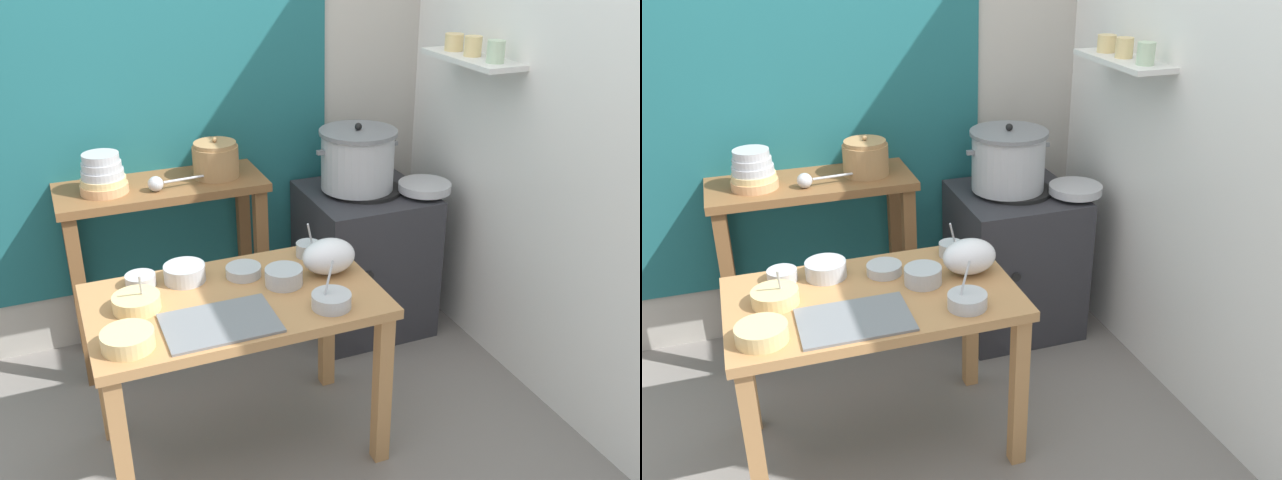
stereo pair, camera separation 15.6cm
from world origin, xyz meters
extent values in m
plane|color=gray|center=(0.00, 0.00, 0.00)|extent=(9.00, 9.00, 0.00)
cube|color=#B2ADA3|center=(0.10, 1.10, 1.30)|extent=(4.40, 0.10, 2.60)
cube|color=#1E6066|center=(-0.15, 1.04, 1.35)|extent=(1.90, 0.02, 2.10)
cube|color=white|center=(1.40, 0.20, 1.30)|extent=(0.10, 3.20, 2.60)
cube|color=silver|center=(1.25, 0.40, 1.45)|extent=(0.20, 0.56, 0.02)
cylinder|color=#B7D1AD|center=(1.25, 0.23, 1.51)|extent=(0.08, 0.08, 0.09)
cylinder|color=#E5C684|center=(1.25, 0.40, 1.51)|extent=(0.08, 0.08, 0.09)
cylinder|color=#E5C684|center=(1.25, 0.55, 1.50)|extent=(0.09, 0.09, 0.08)
cube|color=#B27F4C|center=(-0.01, -0.02, 0.70)|extent=(1.10, 0.66, 0.04)
cube|color=#B27F4C|center=(-0.51, -0.30, 0.34)|extent=(0.06, 0.06, 0.68)
cube|color=#B27F4C|center=(0.49, -0.30, 0.34)|extent=(0.06, 0.06, 0.68)
cube|color=#B27F4C|center=(-0.51, 0.26, 0.34)|extent=(0.06, 0.06, 0.68)
cube|color=#B27F4C|center=(0.49, 0.26, 0.34)|extent=(0.06, 0.06, 0.68)
cube|color=brown|center=(-0.11, 0.83, 0.88)|extent=(0.96, 0.40, 0.04)
cube|color=brown|center=(-0.54, 0.68, 0.43)|extent=(0.06, 0.06, 0.86)
cube|color=brown|center=(0.32, 0.68, 0.43)|extent=(0.06, 0.06, 0.86)
cube|color=brown|center=(-0.54, 0.98, 0.43)|extent=(0.06, 0.06, 0.86)
cube|color=brown|center=(0.32, 0.98, 0.43)|extent=(0.06, 0.06, 0.86)
cube|color=#2D2D33|center=(0.89, 0.70, 0.38)|extent=(0.60, 0.60, 0.76)
cylinder|color=black|center=(0.89, 0.70, 0.77)|extent=(0.36, 0.36, 0.02)
cylinder|color=black|center=(0.77, 0.40, 0.45)|extent=(0.04, 0.02, 0.04)
cylinder|color=#B7BABF|center=(0.85, 0.72, 0.92)|extent=(0.36, 0.36, 0.28)
cylinder|color=slate|center=(0.85, 0.72, 1.07)|extent=(0.39, 0.39, 0.02)
sphere|color=black|center=(0.85, 0.72, 1.10)|extent=(0.04, 0.04, 0.04)
cube|color=slate|center=(0.65, 0.72, 0.99)|extent=(0.04, 0.02, 0.02)
cube|color=slate|center=(1.05, 0.72, 0.99)|extent=(0.04, 0.02, 0.02)
cylinder|color=#A37A4C|center=(0.16, 0.83, 0.97)|extent=(0.22, 0.22, 0.15)
cylinder|color=#A37A4C|center=(0.16, 0.83, 1.06)|extent=(0.20, 0.20, 0.02)
sphere|color=#A37A4C|center=(0.16, 0.83, 1.08)|extent=(0.02, 0.02, 0.02)
cylinder|color=tan|center=(-0.37, 0.81, 0.92)|extent=(0.21, 0.21, 0.04)
cylinder|color=#E5C684|center=(-0.37, 0.81, 0.96)|extent=(0.20, 0.20, 0.03)
cylinder|color=#B7BABF|center=(-0.37, 0.81, 0.99)|extent=(0.19, 0.19, 0.04)
cylinder|color=#B7BABF|center=(-0.37, 0.81, 1.03)|extent=(0.17, 0.17, 0.04)
cylinder|color=#B7BABF|center=(-0.37, 0.81, 1.06)|extent=(0.16, 0.16, 0.04)
sphere|color=#B7BABF|center=(-0.15, 0.74, 0.94)|extent=(0.07, 0.07, 0.07)
cylinder|color=#B7BABF|center=(0.00, 0.75, 0.94)|extent=(0.23, 0.03, 0.01)
cube|color=slate|center=(-0.12, -0.19, 0.72)|extent=(0.40, 0.28, 0.01)
ellipsoid|color=white|center=(0.40, 0.03, 0.79)|extent=(0.22, 0.17, 0.14)
cylinder|color=#B7BABF|center=(1.14, 0.55, 0.80)|extent=(0.26, 0.26, 0.04)
cylinder|color=#B7BABF|center=(0.07, 0.13, 0.74)|extent=(0.14, 0.14, 0.04)
cylinder|color=maroon|center=(0.07, 0.13, 0.75)|extent=(0.12, 0.12, 0.01)
cylinder|color=#B7BABF|center=(0.19, 0.00, 0.75)|extent=(0.15, 0.15, 0.07)
cylinder|color=brown|center=(0.19, 0.00, 0.78)|extent=(0.13, 0.13, 0.01)
cylinder|color=#B7BABF|center=(-0.16, 0.18, 0.75)|extent=(0.16, 0.16, 0.07)
cylinder|color=maroon|center=(-0.16, 0.18, 0.78)|extent=(0.14, 0.14, 0.01)
cylinder|color=#B7BABF|center=(-0.33, 0.20, 0.74)|extent=(0.12, 0.12, 0.05)
cylinder|color=#BFB28C|center=(-0.33, 0.20, 0.76)|extent=(0.10, 0.10, 0.01)
cylinder|color=#E5C684|center=(-0.44, -0.22, 0.75)|extent=(0.18, 0.18, 0.06)
cylinder|color=#337238|center=(-0.44, -0.22, 0.77)|extent=(0.15, 0.15, 0.01)
cylinder|color=#B7BABF|center=(0.30, -0.23, 0.75)|extent=(0.15, 0.15, 0.05)
cylinder|color=#337238|center=(0.30, -0.23, 0.77)|extent=(0.13, 0.13, 0.01)
cylinder|color=#B7BABF|center=(0.29, -0.22, 0.81)|extent=(0.08, 0.07, 0.17)
cylinder|color=#E5C684|center=(-0.37, 0.03, 0.75)|extent=(0.17, 0.17, 0.06)
cylinder|color=brown|center=(-0.37, 0.03, 0.77)|extent=(0.15, 0.15, 0.01)
cylinder|color=#B7BABF|center=(-0.35, 0.02, 0.80)|extent=(0.02, 0.08, 0.15)
cylinder|color=#B7BABF|center=(0.38, 0.20, 0.75)|extent=(0.10, 0.10, 0.06)
cylinder|color=brown|center=(0.38, 0.20, 0.77)|extent=(0.09, 0.09, 0.01)
cylinder|color=#B7BABF|center=(0.39, 0.19, 0.80)|extent=(0.06, 0.06, 0.16)
camera|label=1|loc=(-0.60, -2.28, 2.03)|focal=39.24mm
camera|label=2|loc=(-0.45, -2.34, 2.03)|focal=39.24mm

